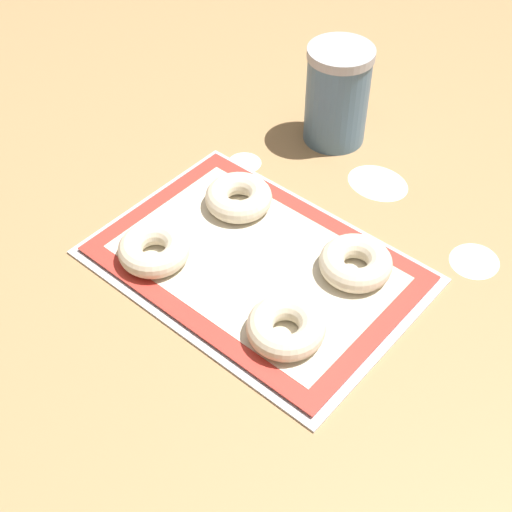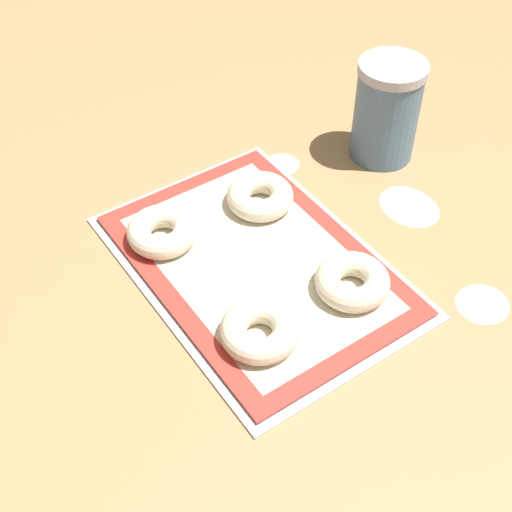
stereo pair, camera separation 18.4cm
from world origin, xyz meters
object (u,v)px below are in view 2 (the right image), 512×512
(baking_tray, at_px, (256,268))
(bagel_front_left, at_px, (162,231))
(bagel_back_right, at_px, (352,282))
(flour_canister, at_px, (387,111))
(bagel_front_right, at_px, (260,331))
(bagel_back_left, at_px, (260,196))

(baking_tray, relative_size, bagel_front_left, 4.42)
(bagel_back_right, height_order, flour_canister, flour_canister)
(bagel_front_right, height_order, bagel_back_right, same)
(bagel_back_left, bearing_deg, bagel_front_left, -95.98)
(bagel_back_left, bearing_deg, bagel_back_right, 0.79)
(bagel_front_right, relative_size, flour_canister, 0.60)
(bagel_front_right, relative_size, bagel_back_right, 1.00)
(baking_tray, xyz_separation_m, bagel_back_right, (0.12, 0.08, 0.03))
(baking_tray, bearing_deg, bagel_front_right, -32.54)
(flour_canister, bearing_deg, bagel_front_right, -61.57)
(bagel_front_left, bearing_deg, flour_canister, 87.99)
(bagel_front_right, height_order, bagel_back_left, same)
(bagel_back_right, bearing_deg, bagel_front_left, -144.68)
(flour_canister, bearing_deg, bagel_back_left, -89.42)
(bagel_back_right, bearing_deg, baking_tray, -144.83)
(bagel_front_left, height_order, bagel_back_left, same)
(bagel_front_right, bearing_deg, baking_tray, 147.46)
(baking_tray, distance_m, bagel_back_left, 0.13)
(bagel_front_left, height_order, flour_canister, flour_canister)
(baking_tray, bearing_deg, flour_canister, 107.62)
(bagel_front_left, xyz_separation_m, bagel_back_right, (0.24, 0.17, 0.00))
(bagel_front_left, xyz_separation_m, flour_canister, (0.01, 0.42, 0.06))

